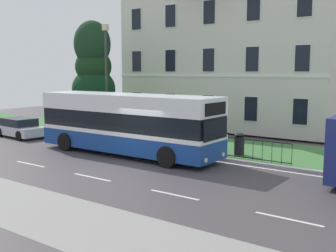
# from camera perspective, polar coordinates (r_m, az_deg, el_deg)

# --- Properties ---
(ground_plane) EXTENTS (60.00, 56.00, 0.18)m
(ground_plane) POSITION_cam_1_polar(r_m,az_deg,el_deg) (18.86, -4.05, -5.33)
(ground_plane) COLOR #453F44
(georgian_townhouse) EXTENTS (16.04, 10.58, 11.64)m
(georgian_townhouse) POSITION_cam_1_polar(r_m,az_deg,el_deg) (32.64, 10.39, 10.57)
(georgian_townhouse) COLOR silver
(georgian_townhouse) RESTS_ON ground_plane
(iron_verge_railing) EXTENTS (16.42, 0.04, 0.97)m
(iron_verge_railing) POSITION_cam_1_polar(r_m,az_deg,el_deg) (22.66, -3.16, -1.50)
(iron_verge_railing) COLOR black
(iron_verge_railing) RESTS_ON ground_plane
(evergreen_tree) EXTENTS (3.39, 3.39, 7.60)m
(evergreen_tree) POSITION_cam_1_polar(r_m,az_deg,el_deg) (29.09, -10.30, 5.81)
(evergreen_tree) COLOR #423328
(evergreen_tree) RESTS_ON ground_plane
(single_decker_bus) EXTENTS (10.19, 2.61, 3.06)m
(single_decker_bus) POSITION_cam_1_polar(r_m,az_deg,el_deg) (20.79, -5.70, 0.41)
(single_decker_bus) COLOR navy
(single_decker_bus) RESTS_ON ground_plane
(parked_hatchback_00) EXTENTS (3.83, 2.05, 1.21)m
(parked_hatchback_00) POSITION_cam_1_polar(r_m,az_deg,el_deg) (28.11, -19.78, -0.23)
(parked_hatchback_00) COLOR silver
(parked_hatchback_00) RESTS_ON ground_plane
(street_lamp_post) EXTENTS (0.36, 0.24, 6.92)m
(street_lamp_post) POSITION_cam_1_polar(r_m,az_deg,el_deg) (25.85, -8.56, 7.23)
(street_lamp_post) COLOR #333338
(street_lamp_post) RESTS_ON ground_plane
(litter_bin) EXTENTS (0.48, 0.48, 1.08)m
(litter_bin) POSITION_cam_1_polar(r_m,az_deg,el_deg) (20.43, 9.83, -2.49)
(litter_bin) COLOR black
(litter_bin) RESTS_ON ground_plane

